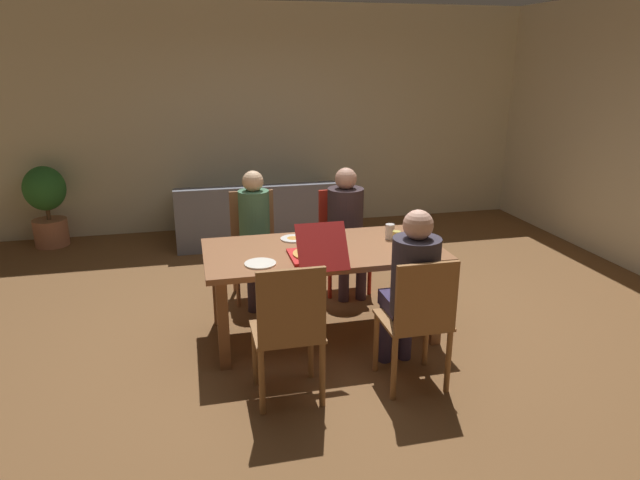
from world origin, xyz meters
The scene contains 18 objects.
ground_plane centered at (0.00, 0.00, 0.00)m, with size 20.00×20.00×0.00m, color brown.
back_wall centered at (0.00, 3.37, 1.43)m, with size 7.26×0.12×2.87m, color beige.
side_wall_right centered at (3.63, 1.01, 1.43)m, with size 0.12×5.72×2.87m, color beige.
dining_table centered at (0.00, 0.00, 0.65)m, with size 1.87×0.96×0.75m.
chair_0 centered at (-0.44, 0.97, 0.56)m, with size 0.44×0.42×1.00m.
person_0 centered at (-0.44, 0.80, 0.71)m, with size 0.28×0.50×1.23m.
chair_1 centered at (0.43, 0.97, 0.54)m, with size 0.45×0.43×0.97m.
person_1 centered at (0.43, 0.82, 0.72)m, with size 0.34×0.50×1.22m.
chair_2 centered at (0.43, -0.94, 0.54)m, with size 0.44×0.43×0.96m.
person_2 centered at (0.43, -0.79, 0.74)m, with size 0.32×0.52×1.26m.
chair_3 centered at (-0.44, -0.91, 0.54)m, with size 0.45×0.41×0.98m.
pizza_box_0 centered at (-0.12, -0.24, 0.80)m, with size 0.36×0.57×0.33m.
plate_0 centered at (-0.53, -0.25, 0.75)m, with size 0.23×0.23×0.01m.
plate_1 centered at (-0.18, 0.28, 0.76)m, with size 0.22×0.22×0.03m.
drinking_glass_0 centered at (0.57, -0.12, 0.82)m, with size 0.07×0.07×0.14m, color #DCCD62.
drinking_glass_1 centered at (0.60, 0.11, 0.81)m, with size 0.08×0.08×0.13m, color silver.
couch centered at (-0.16, 2.66, 0.28)m, with size 2.08×0.89×0.76m.
potted_plant centered at (-2.69, 3.01, 0.55)m, with size 0.48×0.48×0.98m.
Camera 1 is at (-0.99, -4.08, 2.18)m, focal length 31.36 mm.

